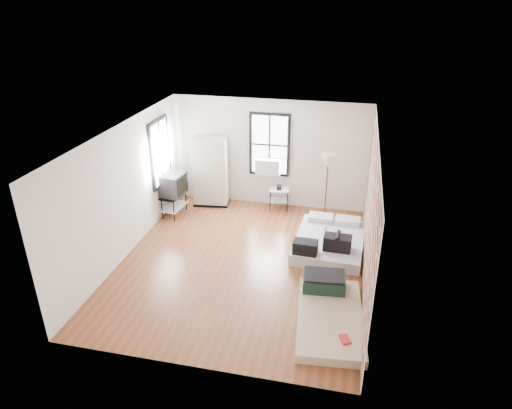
% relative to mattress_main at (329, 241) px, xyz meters
% --- Properties ---
extents(ground, '(6.00, 6.00, 0.00)m').
position_rel_mattress_main_xyz_m(ground, '(-1.74, -0.99, -0.17)').
color(ground, brown).
rests_on(ground, ground).
extents(room_shell, '(5.02, 6.02, 2.80)m').
position_rel_mattress_main_xyz_m(room_shell, '(-1.51, -0.63, 1.56)').
color(room_shell, silver).
rests_on(room_shell, ground).
extents(mattress_main, '(1.55, 2.05, 0.63)m').
position_rel_mattress_main_xyz_m(mattress_main, '(0.00, 0.00, 0.00)').
color(mattress_main, silver).
rests_on(mattress_main, ground).
extents(mattress_bare, '(1.29, 2.19, 0.45)m').
position_rel_mattress_main_xyz_m(mattress_bare, '(0.16, -2.32, -0.04)').
color(mattress_bare, '#C3B48C').
rests_on(mattress_bare, ground).
extents(wardrobe, '(0.97, 0.63, 1.81)m').
position_rel_mattress_main_xyz_m(wardrobe, '(-3.23, 1.66, 0.73)').
color(wardrobe, black).
rests_on(wardrobe, ground).
extents(side_table, '(0.55, 0.47, 0.66)m').
position_rel_mattress_main_xyz_m(side_table, '(-1.43, 1.73, 0.27)').
color(side_table, black).
rests_on(side_table, ground).
extents(floor_lamp, '(0.35, 0.35, 1.64)m').
position_rel_mattress_main_xyz_m(floor_lamp, '(-0.23, 1.55, 1.23)').
color(floor_lamp, '#321E10').
rests_on(floor_lamp, ground).
extents(tv_stand, '(0.62, 0.83, 1.10)m').
position_rel_mattress_main_xyz_m(tv_stand, '(-3.96, 0.83, 0.62)').
color(tv_stand, black).
rests_on(tv_stand, ground).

